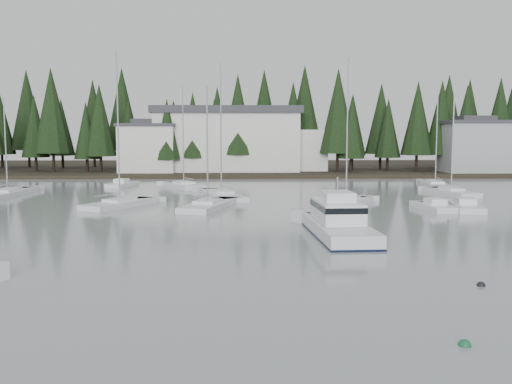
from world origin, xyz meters
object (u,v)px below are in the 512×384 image
at_px(runabout_3, 122,186).
at_px(runabout_4, 466,208).
at_px(sailboat_2, 346,204).
at_px(runabout_1, 435,208).
at_px(sailboat_6, 451,194).
at_px(sailboat_8, 435,186).
at_px(house_west, 148,147).
at_px(cabin_cruiser_center, 338,226).
at_px(harbor_inn, 239,140).
at_px(sailboat_12, 208,208).
at_px(sailboat_9, 184,187).
at_px(house_east_a, 474,145).
at_px(sailboat_10, 8,195).
at_px(sailboat_4, 120,205).
at_px(sailboat_1, 221,197).

xyz_separation_m(runabout_3, runabout_4, (35.49, -23.29, 0.00)).
xyz_separation_m(sailboat_2, runabout_1, (7.30, -3.48, 0.05)).
xyz_separation_m(sailboat_6, runabout_3, (-38.84, 10.54, 0.05)).
xyz_separation_m(sailboat_6, sailboat_8, (1.47, 9.66, -0.02)).
distance_m(sailboat_8, runabout_1, 23.93).
distance_m(house_west, cabin_cruiser_center, 62.00).
distance_m(harbor_inn, runabout_3, 29.56).
height_order(sailboat_12, runabout_3, sailboat_12).
bearing_deg(runabout_1, sailboat_9, 39.82).
relative_size(harbor_inn, sailboat_9, 2.22).
xyz_separation_m(house_east_a, harbor_inn, (-38.96, 4.34, 0.87)).
relative_size(sailboat_10, runabout_1, 2.11).
bearing_deg(runabout_4, sailboat_10, 84.89).
bearing_deg(sailboat_8, sailboat_4, 126.45).
distance_m(house_west, sailboat_4, 42.51).
xyz_separation_m(house_west, runabout_3, (0.08, -21.52, -4.52)).
bearing_deg(sailboat_10, house_east_a, -62.47).
bearing_deg(sailboat_9, house_west, -8.00).
bearing_deg(house_east_a, harbor_inn, 173.64).
height_order(sailboat_6, sailboat_9, sailboat_9).
height_order(house_east_a, sailboat_4, sailboat_4).
height_order(sailboat_6, sailboat_8, sailboat_6).
xyz_separation_m(sailboat_10, runabout_3, (10.18, 10.62, 0.08)).
bearing_deg(sailboat_1, sailboat_12, 157.41).
relative_size(cabin_cruiser_center, sailboat_9, 0.80).
distance_m(sailboat_4, sailboat_10, 17.46).
relative_size(sailboat_1, sailboat_9, 1.10).
xyz_separation_m(sailboat_4, sailboat_8, (36.11, 19.64, -0.03)).
xyz_separation_m(sailboat_12, runabout_4, (23.04, -1.25, 0.07)).
bearing_deg(harbor_inn, sailboat_6, -56.01).
bearing_deg(sailboat_1, sailboat_6, -101.89).
height_order(cabin_cruiser_center, sailboat_1, sailboat_1).
relative_size(sailboat_10, sailboat_12, 0.97).
bearing_deg(sailboat_12, harbor_inn, 13.14).
relative_size(sailboat_8, sailboat_9, 0.91).
height_order(sailboat_10, runabout_4, sailboat_10).
bearing_deg(sailboat_9, sailboat_4, 140.78).
height_order(sailboat_8, runabout_4, sailboat_8).
relative_size(harbor_inn, sailboat_2, 2.07).
distance_m(harbor_inn, sailboat_10, 43.87).
bearing_deg(cabin_cruiser_center, runabout_3, 27.90).
distance_m(harbor_inn, sailboat_9, 27.69).
bearing_deg(sailboat_2, sailboat_8, -8.27).
distance_m(sailboat_2, runabout_1, 8.08).
bearing_deg(sailboat_9, runabout_1, -159.82).
height_order(cabin_cruiser_center, sailboat_6, sailboat_6).
height_order(sailboat_4, runabout_1, sailboat_4).
xyz_separation_m(sailboat_8, runabout_4, (-4.82, -22.40, 0.07)).
relative_size(sailboat_8, runabout_4, 1.71).
distance_m(sailboat_4, sailboat_9, 19.57).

